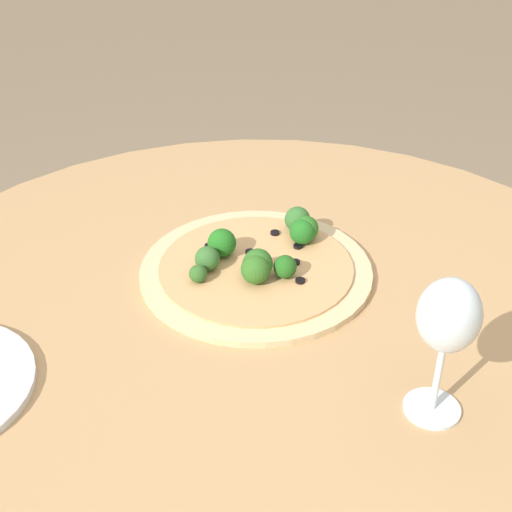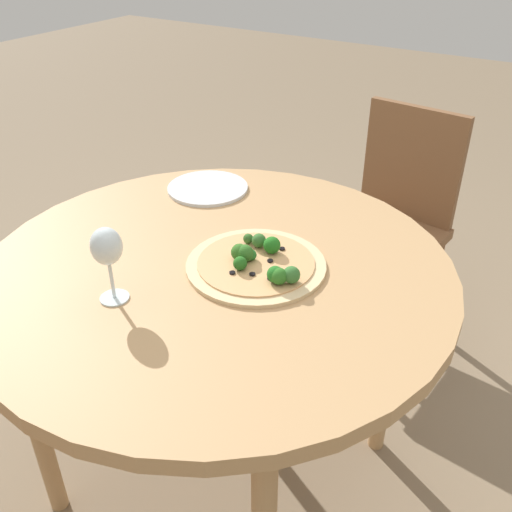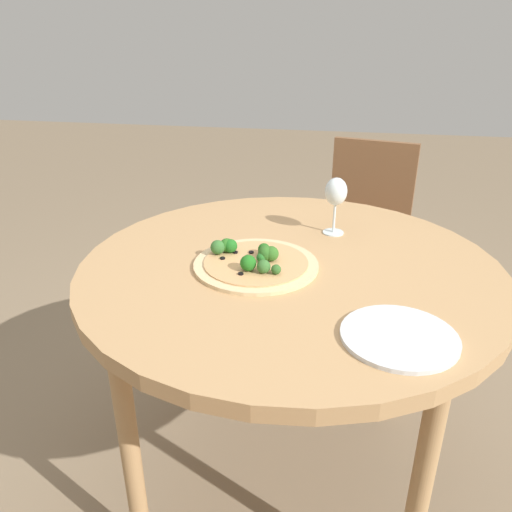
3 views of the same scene
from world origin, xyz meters
name	(u,v)px [view 1 (image 1 of 3)]	position (x,y,z in m)	size (l,w,h in m)	color
dining_table	(262,353)	(0.00, 0.00, 0.71)	(1.14, 1.14, 0.78)	tan
pizza	(258,264)	(0.04, -0.09, 0.79)	(0.33, 0.33, 0.06)	#DBBC89
wine_glass	(448,320)	(-0.23, 0.11, 0.91)	(0.07, 0.07, 0.18)	silver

